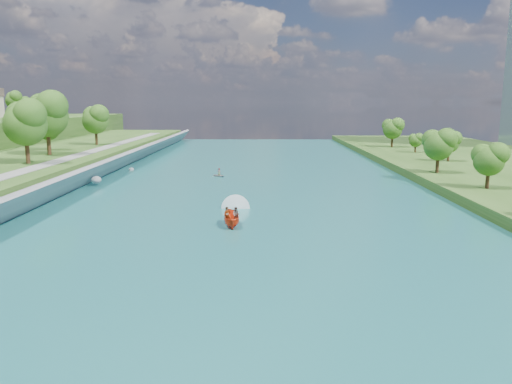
{
  "coord_description": "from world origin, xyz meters",
  "views": [
    {
      "loc": [
        1.81,
        -41.58,
        13.25
      ],
      "look_at": [
        1.16,
        18.3,
        2.5
      ],
      "focal_mm": 35.0,
      "sensor_mm": 36.0,
      "label": 1
    }
  ],
  "objects": [
    {
      "name": "ground",
      "position": [
        0.0,
        0.0,
        0.0
      ],
      "size": [
        260.0,
        260.0,
        0.0
      ],
      "primitive_type": "plane",
      "color": "#2D5119",
      "rests_on": "ground"
    },
    {
      "name": "river_water",
      "position": [
        0.0,
        20.0,
        0.05
      ],
      "size": [
        55.0,
        240.0,
        0.1
      ],
      "primitive_type": "cube",
      "color": "#175957",
      "rests_on": "ground"
    },
    {
      "name": "riprap_bank",
      "position": [
        -25.85,
        18.93,
        1.8
      ],
      "size": [
        4.14,
        236.0,
        4.06
      ],
      "color": "slate",
      "rests_on": "ground"
    },
    {
      "name": "trees_east",
      "position": [
        35.6,
        39.71,
        5.31
      ],
      "size": [
        15.19,
        136.57,
        9.07
      ],
      "color": "#225416",
      "rests_on": "berm_east"
    },
    {
      "name": "motorboat",
      "position": [
        -1.42,
        12.17,
        0.84
      ],
      "size": [
        3.6,
        19.05,
        2.18
      ],
      "rotation": [
        0.0,
        0.0,
        3.26
      ],
      "color": "red",
      "rests_on": "river_water"
    },
    {
      "name": "raft",
      "position": [
        -5.83,
        47.44,
        0.44
      ],
      "size": [
        3.15,
        3.15,
        1.51
      ],
      "rotation": [
        0.0,
        0.0,
        0.79
      ],
      "color": "gray",
      "rests_on": "river_water"
    }
  ]
}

